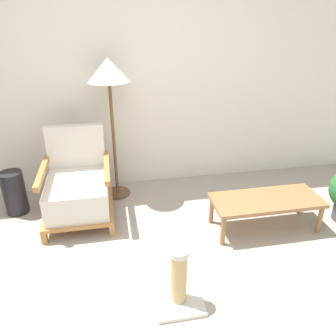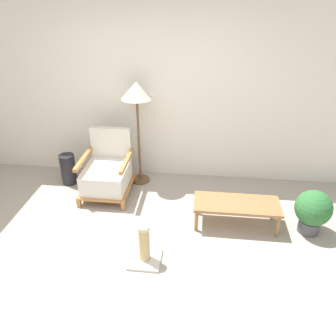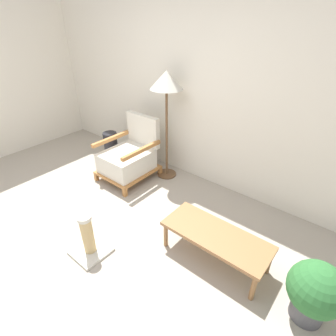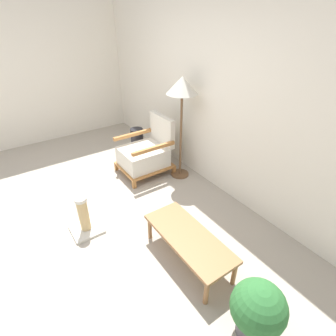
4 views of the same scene
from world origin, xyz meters
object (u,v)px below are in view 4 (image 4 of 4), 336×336
at_px(floor_lamp, 182,92).
at_px(vase, 137,141).
at_px(armchair, 146,153).
at_px(scratching_post, 85,219).
at_px(coffee_table, 189,239).
at_px(potted_plant, 258,310).

xyz_separation_m(floor_lamp, vase, (-1.04, -0.18, -1.07)).
bearing_deg(armchair, scratching_post, -59.40).
height_order(floor_lamp, coffee_table, floor_lamp).
height_order(coffee_table, vase, vase).
relative_size(vase, scratching_post, 0.97).
bearing_deg(potted_plant, armchair, 167.88).
height_order(floor_lamp, vase, floor_lamp).
distance_m(floor_lamp, coffee_table, 1.91).
bearing_deg(scratching_post, potted_plant, 20.49).
height_order(armchair, scratching_post, armchair).
xyz_separation_m(coffee_table, potted_plant, (0.87, -0.03, 0.03)).
bearing_deg(coffee_table, vase, 163.13).
distance_m(armchair, vase, 0.68).
distance_m(coffee_table, vase, 2.49).
distance_m(potted_plant, scratching_post, 1.99).
bearing_deg(coffee_table, floor_lamp, 146.24).
distance_m(floor_lamp, potted_plant, 2.60).
bearing_deg(armchair, floor_lamp, 44.03).
relative_size(armchair, coffee_table, 0.85).
bearing_deg(vase, potted_plant, -13.07).
relative_size(armchair, scratching_post, 1.84).
bearing_deg(armchair, coffee_table, -16.91).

